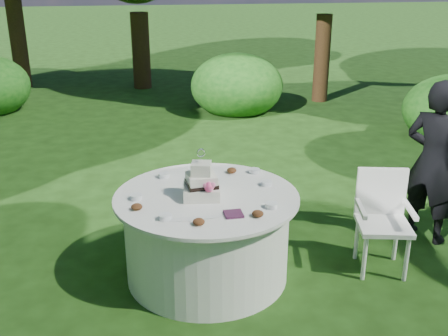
{
  "coord_description": "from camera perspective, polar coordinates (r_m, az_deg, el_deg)",
  "views": [
    {
      "loc": [
        -0.62,
        -3.99,
        2.53
      ],
      "look_at": [
        0.15,
        0.0,
        1.0
      ],
      "focal_mm": 42.0,
      "sensor_mm": 36.0,
      "label": 1
    }
  ],
  "objects": [
    {
      "name": "petal_cups",
      "position": [
        4.22,
        -1.85,
        -3.65
      ],
      "size": [
        0.99,
        1.09,
        0.05
      ],
      "color": "#562D16",
      "rests_on": "table"
    },
    {
      "name": "table",
      "position": [
        4.57,
        -1.86,
        -7.33
      ],
      "size": [
        1.56,
        1.56,
        0.77
      ],
      "color": "white",
      "rests_on": "ground"
    },
    {
      "name": "napkins",
      "position": [
        4.04,
        1.05,
        -5.03
      ],
      "size": [
        0.14,
        0.14,
        0.02
      ],
      "primitive_type": "cube",
      "color": "#4B203F",
      "rests_on": "table"
    },
    {
      "name": "ground",
      "position": [
        4.76,
        -1.81,
        -11.46
      ],
      "size": [
        80.0,
        80.0,
        0.0
      ],
      "primitive_type": "plane",
      "color": "black",
      "rests_on": "ground"
    },
    {
      "name": "votives",
      "position": [
        4.44,
        -1.48,
        -2.44
      ],
      "size": [
        1.23,
        0.97,
        0.04
      ],
      "color": "white",
      "rests_on": "table"
    },
    {
      "name": "feather_plume",
      "position": [
        3.98,
        -3.49,
        -5.51
      ],
      "size": [
        0.48,
        0.07,
        0.01
      ],
      "primitive_type": "ellipsoid",
      "color": "silver",
      "rests_on": "table"
    },
    {
      "name": "guest",
      "position": [
        5.44,
        21.85,
        0.59
      ],
      "size": [
        0.65,
        0.7,
        1.61
      ],
      "primitive_type": "imported",
      "rotation": [
        0.0,
        0.0,
        2.17
      ],
      "color": "black",
      "rests_on": "ground"
    },
    {
      "name": "cake",
      "position": [
        4.32,
        -2.45,
        -1.77
      ],
      "size": [
        0.33,
        0.34,
        0.42
      ],
      "color": "beige",
      "rests_on": "table"
    },
    {
      "name": "chair",
      "position": [
        4.86,
        16.84,
        -4.71
      ],
      "size": [
        0.54,
        0.53,
        0.9
      ],
      "color": "white",
      "rests_on": "ground"
    }
  ]
}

